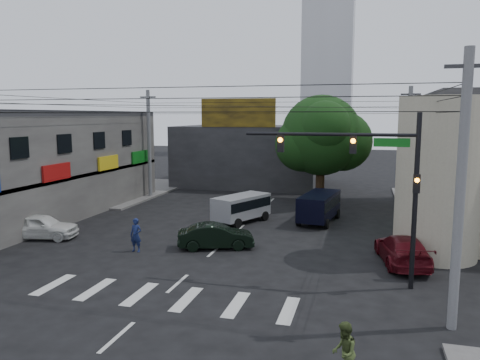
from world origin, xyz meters
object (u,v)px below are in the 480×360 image
at_px(utility_pole_far_left, 149,144).
at_px(silver_minivan, 241,209).
at_px(traffic_gantry, 373,171).
at_px(dark_sedan, 216,236).
at_px(white_compact, 41,226).
at_px(utility_pole_far_right, 408,149).
at_px(navy_van, 319,208).
at_px(street_tree, 321,136).
at_px(utility_pole_near_right, 460,193).
at_px(maroon_sedan, 402,250).
at_px(pedestrian_olive, 344,352).
at_px(traffic_officer, 136,235).

relative_size(utility_pole_far_left, silver_minivan, 2.02).
distance_m(traffic_gantry, dark_sedan, 9.61).
distance_m(traffic_gantry, white_compact, 18.98).
bearing_deg(silver_minivan, utility_pole_far_left, 79.11).
distance_m(utility_pole_far_right, navy_van, 9.04).
distance_m(street_tree, utility_pole_near_right, 22.48).
relative_size(street_tree, utility_pole_far_right, 0.95).
distance_m(street_tree, maroon_sedan, 16.36).
distance_m(street_tree, silver_minivan, 10.39).
relative_size(street_tree, maroon_sedan, 1.71).
distance_m(dark_sedan, silver_minivan, 6.26).
relative_size(navy_van, pedestrian_olive, 3.04).
relative_size(maroon_sedan, navy_van, 1.02).
xyz_separation_m(dark_sedan, silver_minivan, (-0.26, 6.25, 0.24)).
height_order(white_compact, silver_minivan, silver_minivan).
xyz_separation_m(street_tree, traffic_officer, (-7.93, -16.17, -4.59)).
bearing_deg(utility_pole_far_right, white_compact, -145.85).
relative_size(traffic_gantry, utility_pole_near_right, 0.78).
bearing_deg(traffic_gantry, pedestrian_olive, -95.00).
height_order(maroon_sedan, pedestrian_olive, pedestrian_olive).
bearing_deg(traffic_officer, street_tree, 68.38).
relative_size(street_tree, dark_sedan, 2.03).
xyz_separation_m(utility_pole_near_right, white_compact, (-21.00, 6.25, -3.88)).
bearing_deg(dark_sedan, white_compact, 74.21).
relative_size(traffic_gantry, white_compact, 1.61).
bearing_deg(silver_minivan, pedestrian_olive, -132.01).
distance_m(utility_pole_far_right, pedestrian_olive, 25.17).
xyz_separation_m(street_tree, silver_minivan, (-4.36, -8.25, -4.57)).
relative_size(utility_pole_far_right, silver_minivan, 2.02).
bearing_deg(silver_minivan, dark_sedan, -152.93).
distance_m(white_compact, traffic_officer, 6.63).
xyz_separation_m(utility_pole_far_right, navy_van, (-5.88, -5.82, -3.64)).
xyz_separation_m(street_tree, utility_pole_near_right, (6.50, -21.50, -0.87)).
height_order(silver_minivan, traffic_officer, silver_minivan).
bearing_deg(traffic_officer, utility_pole_near_right, -15.76).
distance_m(street_tree, traffic_officer, 18.58).
bearing_deg(white_compact, utility_pole_near_right, -117.89).
xyz_separation_m(street_tree, pedestrian_olive, (3.16, -25.66, -4.65)).
distance_m(silver_minivan, navy_van, 5.18).
xyz_separation_m(traffic_gantry, white_compact, (-18.32, 2.76, -4.11)).
distance_m(dark_sedan, navy_van, 9.02).
distance_m(maroon_sedan, pedestrian_olive, 11.18).
relative_size(dark_sedan, pedestrian_olive, 2.60).
xyz_separation_m(utility_pole_far_left, maroon_sedan, (19.86, -13.70, -3.90)).
distance_m(dark_sedan, white_compact, 10.43).
relative_size(utility_pole_far_right, navy_van, 1.84).
distance_m(navy_van, traffic_officer, 12.67).
height_order(street_tree, utility_pole_far_right, utility_pole_far_right).
distance_m(traffic_gantry, utility_pole_far_left, 25.00).
relative_size(dark_sedan, maroon_sedan, 0.84).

